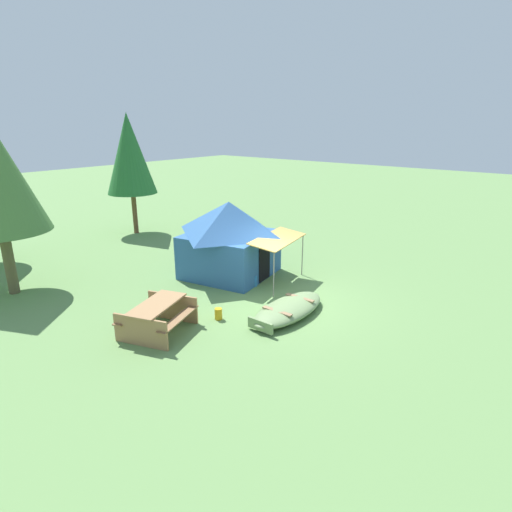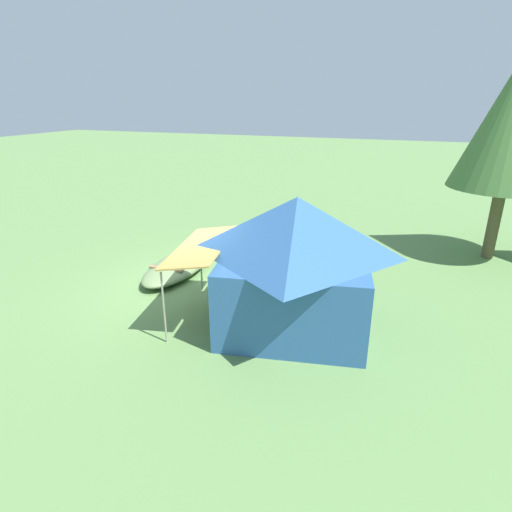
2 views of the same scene
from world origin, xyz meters
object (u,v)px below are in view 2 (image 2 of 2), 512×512
Objects in this scene: picnic_table at (287,232)px; cooler_box at (247,295)px; canvas_cabin_tent at (295,261)px; beached_rowboat at (178,265)px; fuel_can at (247,256)px.

cooler_box is at bearing 3.48° from picnic_table.
canvas_cabin_tent is 8.47× the size of cooler_box.
picnic_table reaches higher than beached_rowboat.
fuel_can is at bearing -143.03° from canvas_cabin_tent.
picnic_table is at bearing 154.87° from fuel_can.
picnic_table is (-2.88, 2.05, 0.29)m from beached_rowboat.
picnic_table is 1.68m from fuel_can.
fuel_can is at bearing -25.13° from picnic_table.
canvas_cabin_tent reaches higher than beached_rowboat.
canvas_cabin_tent is at bearing 36.97° from fuel_can.
cooler_box is (3.84, 0.23, -0.31)m from picnic_table.
cooler_box is (-0.48, -1.20, -1.16)m from canvas_cabin_tent.
fuel_can is (-1.39, 1.35, -0.04)m from beached_rowboat.
beached_rowboat is 5.70× the size of cooler_box.
cooler_box is at bearing 21.62° from fuel_can.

